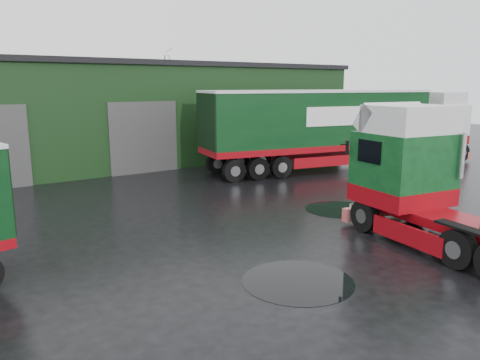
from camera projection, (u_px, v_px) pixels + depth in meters
The scene contains 8 objects.
ground at pixel (271, 249), 14.28m from camera, with size 100.00×100.00×0.00m, color black.
warehouse at pixel (106, 112), 30.84m from camera, with size 32.40×12.40×6.30m.
hero_tractor at pixel (452, 179), 13.96m from camera, with size 2.95×6.96×4.33m, color #0F431C, non-canonical shape.
lorry_right at pixel (318, 130), 27.00m from camera, with size 3.08×17.77×4.67m, color silver, non-canonical shape.
wash_bucket at pixel (448, 222), 16.58m from camera, with size 0.30×0.30×0.28m, color #0820B4.
tree_back_b at pixel (154, 97), 43.24m from camera, with size 4.40×4.40×7.50m, color black, non-canonical shape.
puddle_0 at pixel (298, 281), 11.93m from camera, with size 2.88×2.88×0.01m, color black.
puddle_1 at pixel (338, 209), 18.82m from camera, with size 2.69×2.69×0.01m, color black.
Camera 1 is at (-8.54, -10.59, 4.94)m, focal length 35.00 mm.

